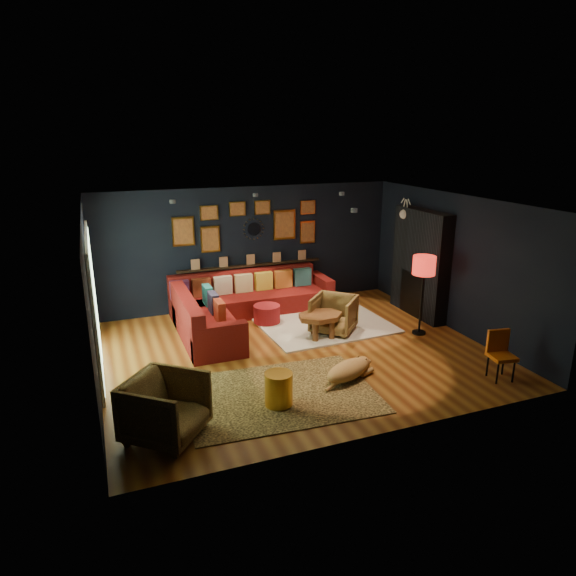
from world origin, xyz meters
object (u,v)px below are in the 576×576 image
object	(u,v)px
pouf	(267,314)
armchair_left	(165,405)
armchair_right	(334,313)
orange_chair	(500,351)
gold_stool	(279,389)
dog	(348,367)
sectional	(235,307)
coffee_table	(320,319)
floor_lamp	(424,269)

from	to	relation	value
pouf	armchair_left	size ratio (longest dim) A/B	0.59
armchair_right	orange_chair	xyz separation A→B (m)	(1.58, -2.63, 0.05)
gold_stool	dog	world-z (taller)	gold_stool
sectional	coffee_table	distance (m)	1.87
armchair_left	armchair_right	size ratio (longest dim) A/B	1.13
coffee_table	orange_chair	world-z (taller)	orange_chair
sectional	armchair_left	world-z (taller)	armchair_left
armchair_left	armchair_right	world-z (taller)	armchair_left
orange_chair	pouf	bearing A→B (deg)	136.32
pouf	gold_stool	world-z (taller)	gold_stool
gold_stool	pouf	bearing A→B (deg)	74.19
armchair_left	armchair_right	xyz separation A→B (m)	(3.50, 2.44, -0.05)
dog	gold_stool	bearing A→B (deg)	170.93
coffee_table	sectional	bearing A→B (deg)	132.23
sectional	armchair_right	distance (m)	2.02
coffee_table	pouf	size ratio (longest dim) A/B	1.76
coffee_table	floor_lamp	bearing A→B (deg)	-14.29
pouf	dog	size ratio (longest dim) A/B	0.43
coffee_table	gold_stool	xyz separation A→B (m)	(-1.56, -2.03, -0.14)
pouf	gold_stool	xyz separation A→B (m)	(-0.88, -3.11, 0.04)
orange_chair	floor_lamp	distance (m)	2.15
armchair_left	pouf	bearing A→B (deg)	3.36
sectional	pouf	xyz separation A→B (m)	(0.57, -0.31, -0.11)
armchair_left	sectional	bearing A→B (deg)	12.40
coffee_table	armchair_right	bearing A→B (deg)	26.42
armchair_right	coffee_table	bearing A→B (deg)	-110.27
gold_stool	armchair_right	bearing A→B (deg)	48.99
armchair_right	gold_stool	bearing A→B (deg)	-87.70
orange_chair	sectional	bearing A→B (deg)	139.51
armchair_right	dog	size ratio (longest dim) A/B	0.65
floor_lamp	dog	xyz separation A→B (m)	(-2.14, -1.21, -1.06)
pouf	orange_chair	xyz separation A→B (m)	(2.62, -3.53, 0.24)
armchair_right	orange_chair	world-z (taller)	armchair_right
sectional	armchair_left	xyz separation A→B (m)	(-1.89, -3.65, 0.13)
gold_stool	dog	distance (m)	1.32
sectional	floor_lamp	world-z (taller)	floor_lamp
orange_chair	armchair_right	bearing A→B (deg)	130.72
coffee_table	pouf	xyz separation A→B (m)	(-0.68, 1.08, -0.18)
gold_stool	armchair_left	bearing A→B (deg)	-171.61
coffee_table	armchair_left	world-z (taller)	armchair_left
sectional	dog	bearing A→B (deg)	-72.42
armchair_right	pouf	bearing A→B (deg)	-177.57
gold_stool	orange_chair	xyz separation A→B (m)	(3.50, -0.42, 0.20)
floor_lamp	orange_chair	bearing A→B (deg)	-87.74
armchair_right	floor_lamp	world-z (taller)	floor_lamp
armchair_right	orange_chair	size ratio (longest dim) A/B	1.03
armchair_left	gold_stool	distance (m)	1.61
armchair_left	armchair_right	bearing A→B (deg)	-15.37
dog	pouf	bearing A→B (deg)	73.67
armchair_right	floor_lamp	xyz separation A→B (m)	(1.50, -0.65, 0.88)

